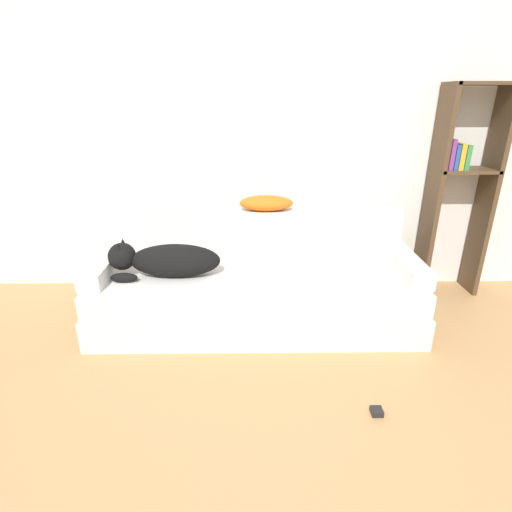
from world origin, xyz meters
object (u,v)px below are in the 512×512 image
Objects in this scene: laptop at (265,274)px; bookshelf at (461,182)px; dog at (165,260)px; power_adapter at (377,411)px; throw_pillow at (266,203)px; couch at (256,296)px.

laptop is 1.71m from bookshelf.
dog is 1.60m from power_adapter.
bookshelf is (1.51, 0.13, 0.13)m from throw_pillow.
throw_pillow is 6.79× the size of power_adapter.
dog is at bearing 144.52° from power_adapter.
dog is (-0.62, -0.08, 0.32)m from couch.
throw_pillow is at bearing 89.02° from laptop.
couch is 38.00× the size of power_adapter.
throw_pillow is at bearing 76.84° from couch.
couch reaches higher than power_adapter.
power_adapter is (0.54, -1.32, -0.78)m from throw_pillow.
dog reaches higher than laptop.
laptop is 5.66× the size of power_adapter.
couch is at bearing -163.27° from bookshelf.
bookshelf reaches higher than power_adapter.
dog is at bearing -165.72° from bookshelf.
dog is 2.32m from bookshelf.
dog is at bearing -148.07° from throw_pillow.
couch is at bearing 7.74° from dog.
dog is at bearing -177.26° from laptop.
couch is 6.71× the size of laptop.
couch is 5.60× the size of throw_pillow.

